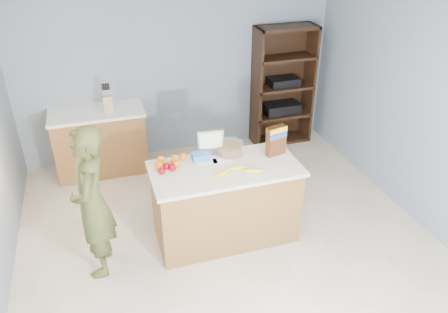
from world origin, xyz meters
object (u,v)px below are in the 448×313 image
object	(u,v)px
counter_peninsula	(225,205)
cereal_box	(276,139)
tv	(211,141)
person	(92,203)
shelving_unit	(281,88)

from	to	relation	value
counter_peninsula	cereal_box	bearing A→B (deg)	9.39
counter_peninsula	cereal_box	size ratio (longest dim) A/B	4.72
tv	person	bearing A→B (deg)	-162.51
counter_peninsula	person	world-z (taller)	person
tv	cereal_box	size ratio (longest dim) A/B	0.85
person	cereal_box	distance (m)	1.99
counter_peninsula	tv	size ratio (longest dim) A/B	5.53
cereal_box	person	bearing A→B (deg)	-174.51
counter_peninsula	shelving_unit	xyz separation A→B (m)	(1.55, 2.05, 0.45)
counter_peninsula	shelving_unit	distance (m)	2.61
shelving_unit	tv	bearing A→B (deg)	-133.06
counter_peninsula	person	xyz separation A→B (m)	(-1.36, -0.09, 0.38)
shelving_unit	person	world-z (taller)	shelving_unit
counter_peninsula	tv	world-z (taller)	tv
counter_peninsula	person	distance (m)	1.42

